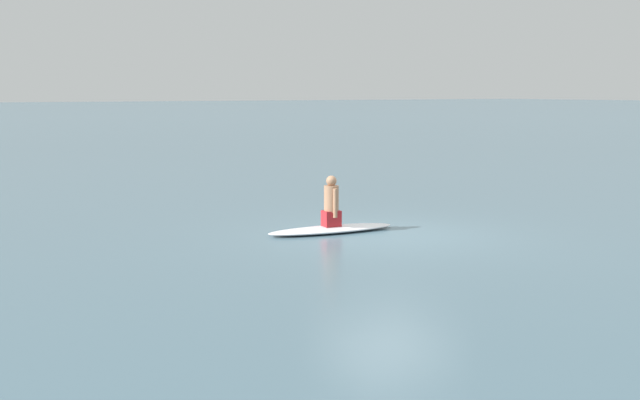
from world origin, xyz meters
name	(u,v)px	position (x,y,z in m)	size (l,w,h in m)	color
ground_plane	(387,235)	(0.00, 0.00, 0.00)	(400.00, 400.00, 0.00)	slate
surfboard	(331,229)	(-0.88, -0.77, 0.06)	(2.75, 0.71, 0.13)	white
person_paddler	(331,203)	(-0.88, -0.77, 0.59)	(0.45, 0.37, 1.03)	#A51E23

